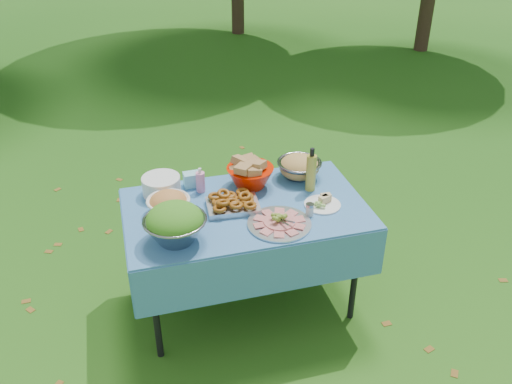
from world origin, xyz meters
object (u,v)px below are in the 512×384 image
picnic_table (246,257)px  bread_bowl (250,172)px  plate_stack (161,185)px  oil_bottle (311,169)px  charcuterie_platter (279,219)px  salad_bowl (175,224)px  pasta_bowl_steel (299,166)px

picnic_table → bread_bowl: 0.55m
plate_stack → oil_bottle: bearing=-12.1°
plate_stack → charcuterie_platter: plate_stack is taller
salad_bowl → plate_stack: 0.53m
picnic_table → pasta_bowl_steel: (0.44, 0.27, 0.46)m
oil_bottle → salad_bowl: bearing=-160.1°
salad_bowl → charcuterie_platter: 0.60m
picnic_table → charcuterie_platter: bearing=-58.7°
salad_bowl → plate_stack: salad_bowl is taller
oil_bottle → bread_bowl: bearing=157.5°
salad_bowl → charcuterie_platter: (0.60, -0.00, -0.07)m
plate_stack → pasta_bowl_steel: size_ratio=0.83×
salad_bowl → pasta_bowl_steel: 1.03m
salad_bowl → charcuterie_platter: salad_bowl is taller
plate_stack → charcuterie_platter: 0.81m
pasta_bowl_steel → charcuterie_platter: bearing=-120.3°
pasta_bowl_steel → charcuterie_platter: (-0.30, -0.51, -0.03)m
salad_bowl → oil_bottle: bearing=19.9°
plate_stack → salad_bowl: bearing=-88.3°
picnic_table → pasta_bowl_steel: size_ratio=5.03×
picnic_table → charcuterie_platter: (0.14, -0.23, 0.42)m
picnic_table → plate_stack: 0.71m
bread_bowl → oil_bottle: size_ratio=1.04×
salad_bowl → oil_bottle: oil_bottle is taller
plate_stack → bread_bowl: 0.57m
bread_bowl → charcuterie_platter: 0.49m
picnic_table → bread_bowl: (0.09, 0.25, 0.48)m
salad_bowl → pasta_bowl_steel: (0.89, 0.50, -0.04)m
bread_bowl → charcuterie_platter: size_ratio=0.81×
charcuterie_platter → bread_bowl: bearing=95.6°
bread_bowl → oil_bottle: bearing=-22.5°
pasta_bowl_steel → oil_bottle: bearing=-85.3°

